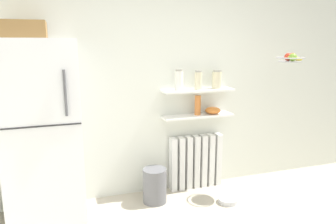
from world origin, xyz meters
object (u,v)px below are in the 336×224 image
(trash_bin, at_px, (155,185))
(hanging_fruit_basket, at_px, (291,58))
(shelf_bowl, at_px, (213,110))
(storage_jar_1, at_px, (198,80))
(vase, at_px, (198,105))
(refrigerator, at_px, (42,131))
(storage_jar_2, at_px, (217,79))
(storage_jar_0, at_px, (179,80))
(pet_food_bowl, at_px, (228,201))
(radiator, at_px, (196,162))

(trash_bin, relative_size, hanging_fruit_basket, 1.23)
(hanging_fruit_basket, bearing_deg, shelf_bowl, 151.36)
(storage_jar_1, relative_size, shelf_bowl, 1.20)
(vase, bearing_deg, refrigerator, -173.12)
(storage_jar_2, bearing_deg, hanging_fruit_basket, -30.08)
(shelf_bowl, xyz_separation_m, hanging_fruit_basket, (0.74, -0.40, 0.63))
(refrigerator, bearing_deg, hanging_fruit_basket, -4.29)
(storage_jar_2, distance_m, vase, 0.38)
(shelf_bowl, bearing_deg, storage_jar_0, 180.00)
(storage_jar_0, bearing_deg, vase, 0.00)
(vase, height_order, pet_food_bowl, vase)
(refrigerator, bearing_deg, storage_jar_0, 7.98)
(radiator, height_order, storage_jar_2, storage_jar_2)
(radiator, distance_m, shelf_bowl, 0.67)
(storage_jar_2, relative_size, pet_food_bowl, 1.05)
(refrigerator, height_order, storage_jar_0, refrigerator)
(vase, relative_size, pet_food_bowl, 1.10)
(storage_jar_1, relative_size, trash_bin, 0.56)
(storage_jar_0, bearing_deg, shelf_bowl, 0.00)
(shelf_bowl, height_order, hanging_fruit_basket, hanging_fruit_basket)
(shelf_bowl, xyz_separation_m, trash_bin, (-0.79, -0.19, -0.77))
(radiator, height_order, pet_food_bowl, radiator)
(refrigerator, relative_size, hanging_fruit_basket, 6.14)
(refrigerator, bearing_deg, pet_food_bowl, -7.95)
(refrigerator, bearing_deg, shelf_bowl, 6.17)
(storage_jar_0, distance_m, storage_jar_1, 0.24)
(shelf_bowl, distance_m, pet_food_bowl, 1.05)
(storage_jar_1, bearing_deg, pet_food_bowl, -69.13)
(refrigerator, height_order, pet_food_bowl, refrigerator)
(shelf_bowl, xyz_separation_m, pet_food_bowl, (-0.02, -0.47, -0.94))
(storage_jar_0, distance_m, hanging_fruit_basket, 1.27)
(storage_jar_1, height_order, vase, storage_jar_1)
(radiator, height_order, hanging_fruit_basket, hanging_fruit_basket)
(shelf_bowl, height_order, pet_food_bowl, shelf_bowl)
(storage_jar_1, height_order, shelf_bowl, storage_jar_1)
(shelf_bowl, bearing_deg, pet_food_bowl, -92.09)
(vase, bearing_deg, trash_bin, -162.42)
(refrigerator, xyz_separation_m, storage_jar_2, (1.95, 0.21, 0.41))
(vase, bearing_deg, shelf_bowl, 0.00)
(storage_jar_0, bearing_deg, refrigerator, -172.02)
(storage_jar_2, bearing_deg, trash_bin, -167.34)
(storage_jar_1, xyz_separation_m, vase, (-0.00, 0.00, -0.30))
(storage_jar_1, xyz_separation_m, trash_bin, (-0.59, -0.19, -1.14))
(trash_bin, height_order, hanging_fruit_basket, hanging_fruit_basket)
(refrigerator, relative_size, vase, 8.41)
(trash_bin, bearing_deg, hanging_fruit_basket, -8.14)
(refrigerator, bearing_deg, storage_jar_2, 6.04)
(storage_jar_0, relative_size, pet_food_bowl, 1.14)
(storage_jar_2, bearing_deg, storage_jar_1, -180.00)
(refrigerator, distance_m, radiator, 1.83)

